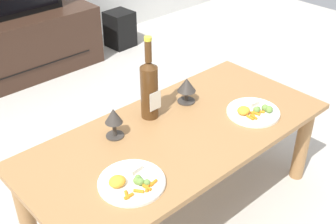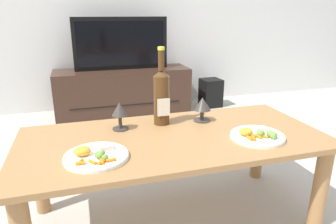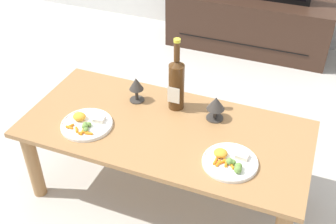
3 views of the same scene
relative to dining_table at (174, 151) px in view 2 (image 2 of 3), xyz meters
The scene contains 10 objects.
ground_plane 0.38m from the dining_table, ahead, with size 6.40×6.40×0.00m, color #B7B2A8.
dining_table is the anchor object (origin of this frame).
tv_stand 1.81m from the dining_table, 89.00° to the left, with size 1.34×0.41×0.45m.
tv_screen 1.83m from the dining_table, 89.00° to the left, with size 0.92×0.05×0.50m.
floor_speaker 2.02m from the dining_table, 60.64° to the left, with size 0.21×0.21×0.30m, color black.
wine_bottle 0.29m from the dining_table, 92.81° to the left, with size 0.08×0.08×0.39m.
goblet_left 0.32m from the dining_table, 144.66° to the left, with size 0.08×0.08×0.14m.
goblet_right 0.30m from the dining_table, 37.57° to the left, with size 0.09×0.09×0.13m.
dinner_plate_left 0.39m from the dining_table, 160.34° to the right, with size 0.25×0.25×0.05m.
dinner_plate_right 0.39m from the dining_table, 19.87° to the right, with size 0.25×0.25×0.05m.
Camera 2 is at (-0.40, -1.25, 1.00)m, focal length 32.72 mm.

